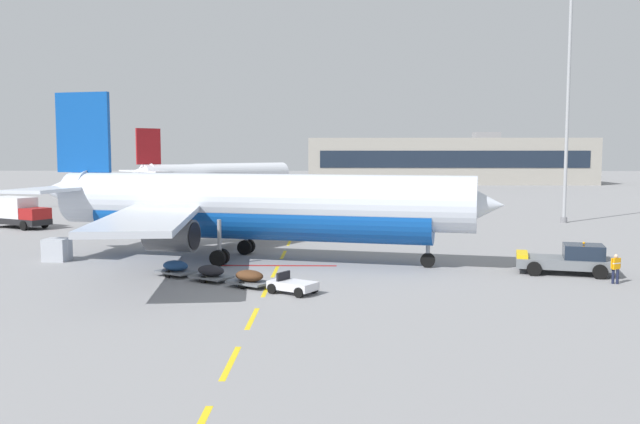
{
  "coord_description": "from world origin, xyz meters",
  "views": [
    {
      "loc": [
        21.81,
        -22.59,
        7.8
      ],
      "look_at": [
        20.73,
        28.35,
        3.1
      ],
      "focal_mm": 37.16,
      "sensor_mm": 36.0,
      "label": 1
    }
  ],
  "objects_px": {
    "ground_crew_worker": "(616,267)",
    "apron_light_mast_far": "(569,67)",
    "pushback_tug": "(569,260)",
    "baggage_train": "(230,275)",
    "fuel_service_truck": "(18,212)",
    "catering_truck": "(350,210)",
    "uld_cargo_container": "(57,250)",
    "airliner_mid_left": "(216,176)",
    "airliner_foreground": "(252,205)"
  },
  "relations": [
    {
      "from": "catering_truck",
      "to": "apron_light_mast_far",
      "type": "distance_m",
      "value": 28.21
    },
    {
      "from": "airliner_mid_left",
      "to": "catering_truck",
      "type": "relative_size",
      "value": 3.79
    },
    {
      "from": "fuel_service_truck",
      "to": "apron_light_mast_far",
      "type": "distance_m",
      "value": 59.64
    },
    {
      "from": "baggage_train",
      "to": "airliner_mid_left",
      "type": "bearing_deg",
      "value": 100.68
    },
    {
      "from": "pushback_tug",
      "to": "catering_truck",
      "type": "relative_size",
      "value": 0.9
    },
    {
      "from": "airliner_foreground",
      "to": "catering_truck",
      "type": "height_order",
      "value": "airliner_foreground"
    },
    {
      "from": "airliner_foreground",
      "to": "airliner_mid_left",
      "type": "xyz_separation_m",
      "value": [
        -13.98,
        64.25,
        -0.29
      ]
    },
    {
      "from": "catering_truck",
      "to": "uld_cargo_container",
      "type": "relative_size",
      "value": 4.26
    },
    {
      "from": "ground_crew_worker",
      "to": "airliner_mid_left",
      "type": "bearing_deg",
      "value": 116.76
    },
    {
      "from": "uld_cargo_container",
      "to": "pushback_tug",
      "type": "bearing_deg",
      "value": -6.93
    },
    {
      "from": "ground_crew_worker",
      "to": "uld_cargo_container",
      "type": "bearing_deg",
      "value": 168.37
    },
    {
      "from": "airliner_foreground",
      "to": "apron_light_mast_far",
      "type": "distance_m",
      "value": 42.26
    },
    {
      "from": "airliner_mid_left",
      "to": "fuel_service_truck",
      "type": "bearing_deg",
      "value": -105.42
    },
    {
      "from": "fuel_service_truck",
      "to": "baggage_train",
      "type": "height_order",
      "value": "fuel_service_truck"
    },
    {
      "from": "uld_cargo_container",
      "to": "apron_light_mast_far",
      "type": "bearing_deg",
      "value": 30.25
    },
    {
      "from": "airliner_mid_left",
      "to": "fuel_service_truck",
      "type": "distance_m",
      "value": 46.45
    },
    {
      "from": "uld_cargo_container",
      "to": "apron_light_mast_far",
      "type": "height_order",
      "value": "apron_light_mast_far"
    },
    {
      "from": "ground_crew_worker",
      "to": "apron_light_mast_far",
      "type": "height_order",
      "value": "apron_light_mast_far"
    },
    {
      "from": "catering_truck",
      "to": "apron_light_mast_far",
      "type": "height_order",
      "value": "apron_light_mast_far"
    },
    {
      "from": "airliner_mid_left",
      "to": "catering_truck",
      "type": "xyz_separation_m",
      "value": [
        21.53,
        -42.43,
        -2.02
      ]
    },
    {
      "from": "catering_truck",
      "to": "pushback_tug",
      "type": "bearing_deg",
      "value": -63.36
    },
    {
      "from": "uld_cargo_container",
      "to": "apron_light_mast_far",
      "type": "relative_size",
      "value": 0.06
    },
    {
      "from": "ground_crew_worker",
      "to": "airliner_foreground",
      "type": "bearing_deg",
      "value": 160.34
    },
    {
      "from": "catering_truck",
      "to": "fuel_service_truck",
      "type": "relative_size",
      "value": 0.99
    },
    {
      "from": "airliner_mid_left",
      "to": "catering_truck",
      "type": "distance_m",
      "value": 47.62
    },
    {
      "from": "fuel_service_truck",
      "to": "apron_light_mast_far",
      "type": "relative_size",
      "value": 0.27
    },
    {
      "from": "catering_truck",
      "to": "baggage_train",
      "type": "distance_m",
      "value": 31.43
    },
    {
      "from": "pushback_tug",
      "to": "airliner_mid_left",
      "type": "bearing_deg",
      "value": 116.8
    },
    {
      "from": "airliner_mid_left",
      "to": "fuel_service_truck",
      "type": "relative_size",
      "value": 3.75
    },
    {
      "from": "ground_crew_worker",
      "to": "fuel_service_truck",
      "type": "bearing_deg",
      "value": 150.55
    },
    {
      "from": "catering_truck",
      "to": "uld_cargo_container",
      "type": "height_order",
      "value": "catering_truck"
    },
    {
      "from": "airliner_mid_left",
      "to": "apron_light_mast_far",
      "type": "distance_m",
      "value": 60.73
    },
    {
      "from": "airliner_foreground",
      "to": "baggage_train",
      "type": "relative_size",
      "value": 3.28
    },
    {
      "from": "catering_truck",
      "to": "uld_cargo_container",
      "type": "bearing_deg",
      "value": -133.8
    },
    {
      "from": "pushback_tug",
      "to": "ground_crew_worker",
      "type": "height_order",
      "value": "pushback_tug"
    },
    {
      "from": "apron_light_mast_far",
      "to": "airliner_foreground",
      "type": "bearing_deg",
      "value": -140.42
    },
    {
      "from": "catering_truck",
      "to": "apron_light_mast_far",
      "type": "xyz_separation_m",
      "value": [
        23.49,
        3.84,
        15.13
      ]
    },
    {
      "from": "ground_crew_worker",
      "to": "pushback_tug",
      "type": "bearing_deg",
      "value": 115.84
    },
    {
      "from": "airliner_mid_left",
      "to": "apron_light_mast_far",
      "type": "relative_size",
      "value": 1.01
    },
    {
      "from": "ground_crew_worker",
      "to": "apron_light_mast_far",
      "type": "bearing_deg",
      "value": 75.71
    },
    {
      "from": "pushback_tug",
      "to": "fuel_service_truck",
      "type": "bearing_deg",
      "value": 152.77
    },
    {
      "from": "baggage_train",
      "to": "fuel_service_truck",
      "type": "bearing_deg",
      "value": 132.84
    },
    {
      "from": "airliner_foreground",
      "to": "apron_light_mast_far",
      "type": "xyz_separation_m",
      "value": [
        31.04,
        25.66,
        12.83
      ]
    },
    {
      "from": "fuel_service_truck",
      "to": "ground_crew_worker",
      "type": "bearing_deg",
      "value": -29.45
    },
    {
      "from": "fuel_service_truck",
      "to": "uld_cargo_container",
      "type": "bearing_deg",
      "value": -58.22
    },
    {
      "from": "catering_truck",
      "to": "airliner_mid_left",
      "type": "bearing_deg",
      "value": 116.9
    },
    {
      "from": "pushback_tug",
      "to": "ground_crew_worker",
      "type": "relative_size",
      "value": 3.68
    },
    {
      "from": "airliner_mid_left",
      "to": "fuel_service_truck",
      "type": "height_order",
      "value": "airliner_mid_left"
    },
    {
      "from": "pushback_tug",
      "to": "baggage_train",
      "type": "distance_m",
      "value": 21.47
    },
    {
      "from": "airliner_foreground",
      "to": "fuel_service_truck",
      "type": "xyz_separation_m",
      "value": [
        -26.32,
        19.52,
        -2.3
      ]
    }
  ]
}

